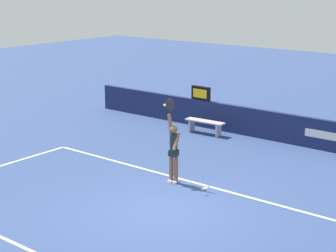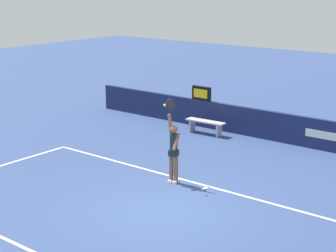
{
  "view_description": "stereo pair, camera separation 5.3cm",
  "coord_description": "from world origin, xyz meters",
  "views": [
    {
      "loc": [
        7.72,
        -9.56,
        5.3
      ],
      "look_at": [
        -0.98,
        1.45,
        1.59
      ],
      "focal_mm": 59.58,
      "sensor_mm": 36.0,
      "label": 1
    },
    {
      "loc": [
        7.76,
        -9.53,
        5.3
      ],
      "look_at": [
        -0.98,
        1.45,
        1.59
      ],
      "focal_mm": 59.58,
      "sensor_mm": 36.0,
      "label": 2
    }
  ],
  "objects": [
    {
      "name": "tennis_player",
      "position": [
        -0.92,
        1.6,
        0.94
      ],
      "size": [
        0.44,
        0.37,
        2.3
      ],
      "color": "brown",
      "rests_on": "ground"
    },
    {
      "name": "ground_plane",
      "position": [
        0.0,
        0.0,
        0.0
      ],
      "size": [
        60.0,
        60.0,
        0.0
      ],
      "primitive_type": "plane",
      "color": "navy"
    },
    {
      "name": "courtside_bench_near",
      "position": [
        -3.02,
        6.12,
        0.36
      ],
      "size": [
        1.48,
        0.42,
        0.48
      ],
      "color": "#BAACBB",
      "rests_on": "ground"
    },
    {
      "name": "court_lines",
      "position": [
        0.0,
        -0.65,
        0.0
      ],
      "size": [
        11.54,
        5.3,
        0.0
      ],
      "color": "white",
      "rests_on": "ground"
    },
    {
      "name": "speed_display",
      "position": [
        -3.74,
        6.88,
        1.25
      ],
      "size": [
        0.77,
        0.14,
        0.51
      ],
      "color": "black",
      "rests_on": "back_wall"
    },
    {
      "name": "tennis_ball",
      "position": [
        -1.02,
        1.35,
        2.16
      ],
      "size": [
        0.07,
        0.07,
        0.07
      ],
      "color": "#CCE537"
    },
    {
      "name": "back_wall",
      "position": [
        0.01,
        6.88,
        0.5
      ],
      "size": [
        17.2,
        0.17,
        1.0
      ],
      "color": "#18224C",
      "rests_on": "ground"
    }
  ]
}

